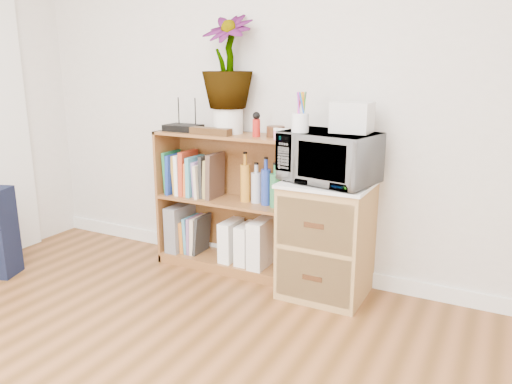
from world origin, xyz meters
The scene contains 21 objects.
skirting_board centered at (0.00, 2.24, 0.05)m, with size 4.00×0.02×0.10m, color white.
bookshelf centered at (-0.35, 2.10, 0.47)m, with size 1.00×0.30×0.95m, color brown.
wicker_unit centered at (0.40, 2.02, 0.35)m, with size 0.50×0.45×0.70m, color #9E7542.
microwave centered at (0.40, 2.02, 0.87)m, with size 0.53×0.36×0.30m, color silver.
pen_cup centered at (0.25, 1.93, 1.07)m, with size 0.10×0.10×0.11m, color white.
small_appliance centered at (0.51, 2.06, 1.10)m, with size 0.22×0.18×0.17m, color silver.
router centered at (-0.68, 2.08, 0.97)m, with size 0.24×0.16×0.04m, color black.
white_bowl centered at (-0.59, 2.07, 0.97)m, with size 0.13×0.13×0.03m, color white.
plant_pot centered at (-0.34, 2.12, 1.03)m, with size 0.19×0.19×0.17m, color silver.
potted_plant centered at (-0.34, 2.12, 1.41)m, with size 0.33×0.33×0.59m, color #357E32.
trinket_box centered at (-0.41, 2.00, 0.97)m, with size 0.29×0.07×0.05m, color #39240F.
kokeshi_doll centered at (-0.10, 2.06, 1.01)m, with size 0.05×0.05×0.11m, color #AD1A15.
wooden_bowl centered at (0.01, 2.11, 0.98)m, with size 0.12×0.12×0.07m, color #381F0F.
paint_jars centered at (0.09, 2.01, 0.98)m, with size 0.12×0.04×0.06m, color pink.
file_box centered at (-0.75, 2.10, 0.24)m, with size 0.10×0.27×0.33m, color slate.
magazine_holder_left centered at (-0.32, 2.09, 0.21)m, with size 0.09×0.22×0.28m, color white.
magazine_holder_mid centered at (-0.19, 2.09, 0.21)m, with size 0.09×0.22×0.27m, color white.
magazine_holder_right centered at (-0.08, 2.09, 0.23)m, with size 0.10×0.26×0.32m, color white.
cookbooks centered at (-0.62, 2.10, 0.64)m, with size 0.40×0.20×0.31m.
liquor_bottles centered at (-0.05, 2.10, 0.65)m, with size 0.39×0.07×0.32m.
lower_books centered at (-0.62, 2.10, 0.20)m, with size 0.17×0.19×0.28m.
Camera 1 is at (1.35, -0.73, 1.40)m, focal length 35.00 mm.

